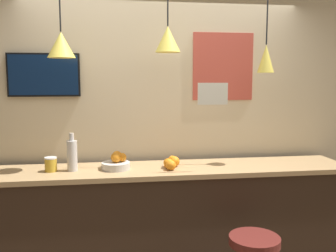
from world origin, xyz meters
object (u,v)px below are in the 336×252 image
(juice_bottle, at_px, (72,155))
(mounted_tv, at_px, (44,75))
(fruit_bowl, at_px, (116,162))
(spread_jar, at_px, (51,164))

(juice_bottle, height_order, mounted_tv, mounted_tv)
(fruit_bowl, bearing_deg, juice_bottle, -178.93)
(spread_jar, distance_m, mounted_tv, 0.80)
(juice_bottle, bearing_deg, fruit_bowl, 1.07)
(fruit_bowl, height_order, spread_jar, fruit_bowl)
(fruit_bowl, xyz_separation_m, mounted_tv, (-0.61, 0.34, 0.72))
(spread_jar, height_order, mounted_tv, mounted_tv)
(fruit_bowl, relative_size, spread_jar, 2.00)
(fruit_bowl, distance_m, juice_bottle, 0.36)
(juice_bottle, bearing_deg, mounted_tv, 126.46)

